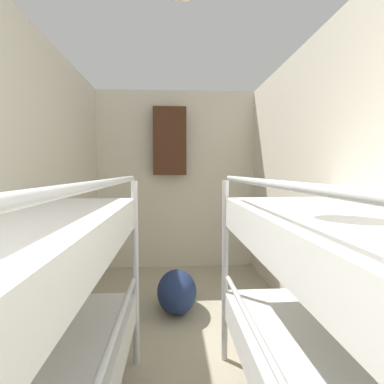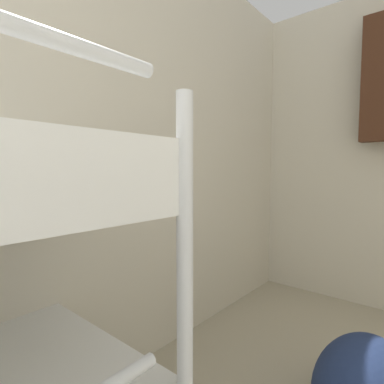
% 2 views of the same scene
% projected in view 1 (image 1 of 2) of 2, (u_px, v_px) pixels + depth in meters
% --- Properties ---
extents(wall_right, '(0.06, 4.65, 2.45)m').
position_uv_depth(wall_right, '(349.00, 191.00, 1.98)').
color(wall_right, beige).
rests_on(wall_right, ground_plane).
extents(wall_back, '(2.29, 0.06, 2.45)m').
position_uv_depth(wall_back, '(176.00, 180.00, 4.19)').
color(wall_back, beige).
rests_on(wall_back, ground_plane).
extents(bunk_stack_right_near, '(0.79, 1.89, 1.33)m').
position_uv_depth(bunk_stack_right_near, '(366.00, 327.00, 1.16)').
color(bunk_stack_right_near, silver).
rests_on(bunk_stack_right_near, ground_plane).
extents(duffel_bag, '(0.38, 0.61, 0.38)m').
position_uv_depth(duffel_bag, '(177.00, 291.00, 2.91)').
color(duffel_bag, navy).
rests_on(duffel_bag, ground_plane).
extents(hanging_coat, '(0.44, 0.12, 0.90)m').
position_uv_depth(hanging_coat, '(170.00, 141.00, 4.00)').
color(hanging_coat, '#472819').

